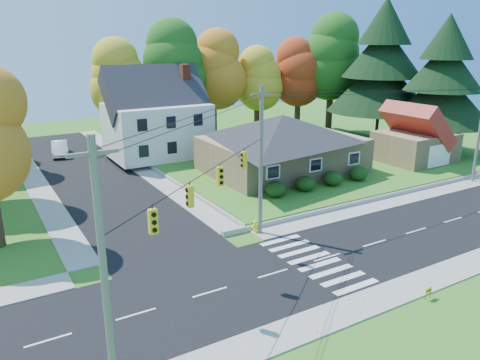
{
  "coord_description": "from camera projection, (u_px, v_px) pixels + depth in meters",
  "views": [
    {
      "loc": [
        -17.71,
        -19.5,
        12.78
      ],
      "look_at": [
        -1.43,
        8.0,
        3.06
      ],
      "focal_mm": 35.0,
      "sensor_mm": 36.0,
      "label": 1
    }
  ],
  "objects": [
    {
      "name": "colonial_house",
      "position": [
        157.0,
        118.0,
        50.14
      ],
      "size": [
        10.4,
        8.4,
        9.6
      ],
      "color": "silver",
      "rests_on": "lawn"
    },
    {
      "name": "tree_lot_1",
      "position": [
        171.0,
        66.0,
        54.72
      ],
      "size": [
        7.84,
        7.84,
        14.6
      ],
      "color": "#3F2A19",
      "rests_on": "lawn"
    },
    {
      "name": "yard_sign",
      "position": [
        429.0,
        291.0,
        23.76
      ],
      "size": [
        0.53,
        0.08,
        0.66
      ],
      "color": "black",
      "rests_on": "ground"
    },
    {
      "name": "sidewalk_south",
      "position": [
        391.0,
        294.0,
        24.27
      ],
      "size": [
        90.0,
        2.0,
        0.08
      ],
      "primitive_type": "cube",
      "color": "#9C9A90",
      "rests_on": "ground"
    },
    {
      "name": "conifer_east_b",
      "position": [
        443.0,
        81.0,
        51.17
      ],
      "size": [
        11.2,
        11.2,
        14.84
      ],
      "color": "#3F2A19",
      "rests_on": "lawn"
    },
    {
      "name": "conifer_east_a",
      "position": [
        382.0,
        67.0,
        56.94
      ],
      "size": [
        12.8,
        12.8,
        16.96
      ],
      "color": "#3F2A19",
      "rests_on": "lawn"
    },
    {
      "name": "white_car",
      "position": [
        60.0,
        148.0,
        52.86
      ],
      "size": [
        2.48,
        5.07,
        1.6
      ],
      "primitive_type": "imported",
      "rotation": [
        0.0,
        0.0,
        -0.17
      ],
      "color": "white",
      "rests_on": "road_cross"
    },
    {
      "name": "tree_lot_2",
      "position": [
        213.0,
        70.0,
        58.66
      ],
      "size": [
        7.28,
        7.28,
        13.56
      ],
      "color": "#3F2A19",
      "rests_on": "lawn"
    },
    {
      "name": "ranch_house",
      "position": [
        282.0,
        142.0,
        44.52
      ],
      "size": [
        14.6,
        10.6,
        5.4
      ],
      "color": "tan",
      "rests_on": "lawn"
    },
    {
      "name": "road_main",
      "position": [
        327.0,
        257.0,
        28.4
      ],
      "size": [
        90.0,
        8.0,
        0.02
      ],
      "primitive_type": "cube",
      "color": "black",
      "rests_on": "ground"
    },
    {
      "name": "tree_lot_5",
      "position": [
        332.0,
        58.0,
        62.79
      ],
      "size": [
        8.4,
        8.4,
        15.64
      ],
      "color": "#3F2A19",
      "rests_on": "lawn"
    },
    {
      "name": "traffic_infrastructure",
      "position": [
        315.0,
        171.0,
        27.95
      ],
      "size": [
        38.1,
        10.66,
        10.0
      ],
      "color": "#666059",
      "rests_on": "ground"
    },
    {
      "name": "ground",
      "position": [
        327.0,
        258.0,
        28.4
      ],
      "size": [
        120.0,
        120.0,
        0.0
      ],
      "primitive_type": "plane",
      "color": "#3D7923"
    },
    {
      "name": "tree_lot_4",
      "position": [
        299.0,
        73.0,
        63.05
      ],
      "size": [
        6.72,
        6.72,
        12.51
      ],
      "color": "#3F2A19",
      "rests_on": "lawn"
    },
    {
      "name": "hedge_row",
      "position": [
        319.0,
        181.0,
        39.8
      ],
      "size": [
        10.7,
        1.7,
        1.27
      ],
      "color": "#163A10",
      "rests_on": "lawn"
    },
    {
      "name": "tree_lot_3",
      "position": [
        257.0,
        79.0,
        61.14
      ],
      "size": [
        6.16,
        6.16,
        11.47
      ],
      "color": "#3F2A19",
      "rests_on": "lawn"
    },
    {
      "name": "fire_hydrant",
      "position": [
        255.0,
        227.0,
        31.85
      ],
      "size": [
        0.52,
        0.41,
        0.93
      ],
      "color": "yellow",
      "rests_on": "ground"
    },
    {
      "name": "road_cross",
      "position": [
        89.0,
        174.0,
        45.91
      ],
      "size": [
        8.0,
        44.0,
        0.02
      ],
      "primitive_type": "cube",
      "color": "black",
      "rests_on": "ground"
    },
    {
      "name": "garage",
      "position": [
        416.0,
        139.0,
        48.17
      ],
      "size": [
        7.3,
        6.3,
        4.6
      ],
      "color": "tan",
      "rests_on": "lawn"
    },
    {
      "name": "lawn",
      "position": [
        292.0,
        156.0,
        51.95
      ],
      "size": [
        30.0,
        30.0,
        0.5
      ],
      "primitive_type": "cube",
      "color": "#3D7923",
      "rests_on": "ground"
    },
    {
      "name": "tree_lot_0",
      "position": [
        119.0,
        79.0,
        53.0
      ],
      "size": [
        6.72,
        6.72,
        12.51
      ],
      "color": "#3F2A19",
      "rests_on": "lawn"
    },
    {
      "name": "sidewalk_north",
      "position": [
        280.0,
        229.0,
        32.51
      ],
      "size": [
        90.0,
        2.0,
        0.08
      ],
      "primitive_type": "cube",
      "color": "#9C9A90",
      "rests_on": "ground"
    }
  ]
}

